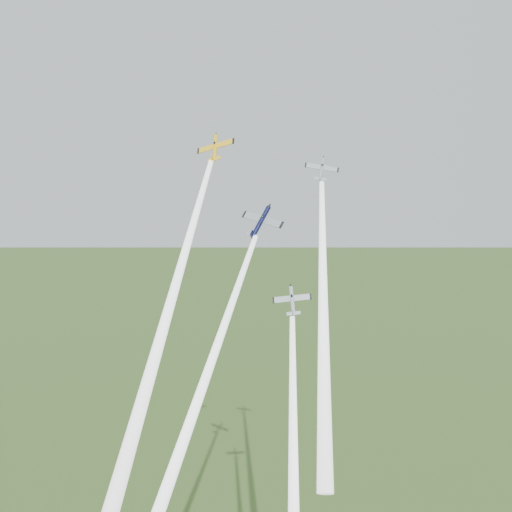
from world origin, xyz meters
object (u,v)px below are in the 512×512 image
Objects in this scene: plane_yellow at (215,148)px; plane_silver_low at (292,301)px; plane_navy at (261,222)px; plane_silver_right at (322,169)px.

plane_yellow is 1.12× the size of plane_silver_low.
plane_silver_right is (10.52, 9.37, 9.72)m from plane_navy.
plane_silver_low is (15.69, -8.19, -27.42)m from plane_yellow.
plane_navy is at bearing -143.34° from plane_silver_right.
plane_silver_low is at bearing -12.72° from plane_navy.
plane_yellow is 1.18× the size of plane_silver_right.
plane_silver_right reaches higher than plane_silver_low.
plane_silver_right reaches higher than plane_navy.
plane_silver_right is 0.95× the size of plane_silver_low.
plane_silver_right is at bearing 66.19° from plane_silver_low.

